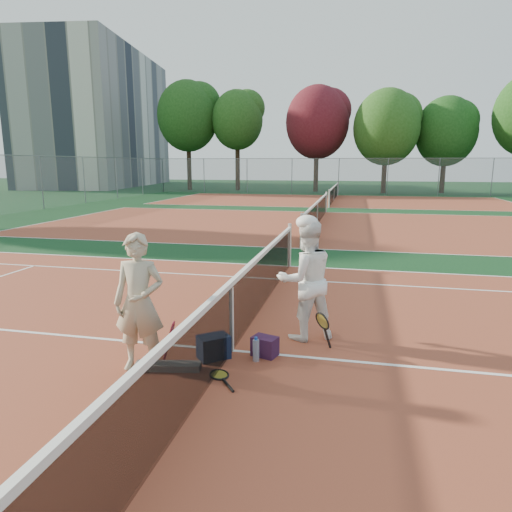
# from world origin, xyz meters

# --- Properties ---
(ground) EXTENTS (130.00, 130.00, 0.00)m
(ground) POSITION_xyz_m (0.00, 0.00, 0.00)
(ground) COLOR #0D3216
(ground) RESTS_ON ground
(court_main) EXTENTS (23.77, 10.97, 0.01)m
(court_main) POSITION_xyz_m (0.00, 0.00, 0.00)
(court_main) COLOR brown
(court_main) RESTS_ON ground
(court_far_a) EXTENTS (23.77, 10.97, 0.01)m
(court_far_a) POSITION_xyz_m (0.00, 13.50, 0.00)
(court_far_a) COLOR brown
(court_far_a) RESTS_ON ground
(court_far_b) EXTENTS (23.77, 10.97, 0.01)m
(court_far_b) POSITION_xyz_m (0.00, 27.00, 0.00)
(court_far_b) COLOR brown
(court_far_b) RESTS_ON ground
(net_main) EXTENTS (0.10, 10.98, 1.02)m
(net_main) POSITION_xyz_m (0.00, 0.00, 0.51)
(net_main) COLOR black
(net_main) RESTS_ON ground
(net_far_a) EXTENTS (0.10, 10.98, 1.02)m
(net_far_a) POSITION_xyz_m (0.00, 13.50, 0.51)
(net_far_a) COLOR black
(net_far_a) RESTS_ON ground
(net_far_b) EXTENTS (0.10, 10.98, 1.02)m
(net_far_b) POSITION_xyz_m (0.00, 27.00, 0.51)
(net_far_b) COLOR black
(net_far_b) RESTS_ON ground
(fence_back) EXTENTS (32.00, 0.06, 3.00)m
(fence_back) POSITION_xyz_m (0.00, 34.00, 1.50)
(fence_back) COLOR slate
(fence_back) RESTS_ON ground
(apartment_block) EXTENTS (12.96, 23.18, 15.00)m
(apartment_block) POSITION_xyz_m (-28.00, 44.00, 7.50)
(apartment_block) COLOR beige
(apartment_block) RESTS_ON ground
(player_a) EXTENTS (0.68, 0.48, 1.75)m
(player_a) POSITION_xyz_m (-0.98, -0.78, 0.88)
(player_a) COLOR #B5A98C
(player_a) RESTS_ON ground
(player_b) EXTENTS (1.09, 1.00, 1.79)m
(player_b) POSITION_xyz_m (0.94, 0.72, 0.90)
(player_b) COLOR white
(player_b) RESTS_ON ground
(racket_red) EXTENTS (0.25, 0.31, 0.59)m
(racket_red) POSITION_xyz_m (-0.64, -0.61, 0.29)
(racket_red) COLOR maroon
(racket_red) RESTS_ON ground
(racket_black_held) EXTENTS (0.37, 0.37, 0.57)m
(racket_black_held) POSITION_xyz_m (1.23, 0.27, 0.28)
(racket_black_held) COLOR black
(racket_black_held) RESTS_ON ground
(racket_spare) EXTENTS (0.58, 0.64, 0.03)m
(racket_spare) POSITION_xyz_m (0.05, -0.78, 0.01)
(racket_spare) COLOR black
(racket_spare) RESTS_ON ground
(sports_bag_navy) EXTENTS (0.49, 0.47, 0.32)m
(sports_bag_navy) POSITION_xyz_m (-0.17, -0.29, 0.16)
(sports_bag_navy) COLOR black
(sports_bag_navy) RESTS_ON ground
(sports_bag_purple) EXTENTS (0.39, 0.32, 0.27)m
(sports_bag_purple) POSITION_xyz_m (0.48, -0.06, 0.13)
(sports_bag_purple) COLOR #2A112D
(sports_bag_purple) RESTS_ON ground
(net_cover_canvas) EXTENTS (0.85, 0.34, 0.09)m
(net_cover_canvas) POSITION_xyz_m (-0.64, -0.75, 0.04)
(net_cover_canvas) COLOR #67615D
(net_cover_canvas) RESTS_ON ground
(water_bottle) EXTENTS (0.09, 0.09, 0.30)m
(water_bottle) POSITION_xyz_m (0.40, -0.26, 0.15)
(water_bottle) COLOR silver
(water_bottle) RESTS_ON ground
(tree_back_0) EXTENTS (5.91, 5.91, 10.49)m
(tree_back_0) POSITION_xyz_m (-14.86, 37.87, 7.07)
(tree_back_0) COLOR #382314
(tree_back_0) RESTS_ON ground
(tree_back_1) EXTENTS (4.89, 4.89, 9.47)m
(tree_back_1) POSITION_xyz_m (-9.92, 38.02, 6.62)
(tree_back_1) COLOR #382314
(tree_back_1) RESTS_ON ground
(tree_back_maroon) EXTENTS (5.73, 5.73, 9.53)m
(tree_back_maroon) POSITION_xyz_m (-2.23, 37.39, 6.22)
(tree_back_maroon) COLOR #382314
(tree_back_maroon) RESTS_ON ground
(tree_back_3) EXTENTS (5.68, 5.68, 8.92)m
(tree_back_3) POSITION_xyz_m (3.83, 36.49, 5.64)
(tree_back_3) COLOR #382314
(tree_back_3) RESTS_ON ground
(tree_back_4) EXTENTS (5.23, 5.23, 8.32)m
(tree_back_4) POSITION_xyz_m (8.93, 37.85, 5.29)
(tree_back_4) COLOR #382314
(tree_back_4) RESTS_ON ground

